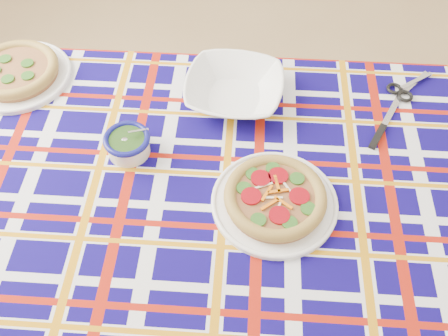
# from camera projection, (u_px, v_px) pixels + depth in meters

# --- Properties ---
(floor) EXTENTS (4.00, 4.00, 0.00)m
(floor) POSITION_uv_depth(u_px,v_px,m) (363.00, 192.00, 1.91)
(floor) COLOR #94744C
(floor) RESTS_ON ground
(dining_table) EXTENTS (1.46, 0.94, 0.67)m
(dining_table) POSITION_uv_depth(u_px,v_px,m) (194.00, 207.00, 1.15)
(dining_table) COLOR brown
(dining_table) RESTS_ON floor
(tablecloth) EXTENTS (1.49, 0.97, 0.09)m
(tablecloth) POSITION_uv_depth(u_px,v_px,m) (193.00, 202.00, 1.13)
(tablecloth) COLOR #0C0455
(tablecloth) RESTS_ON dining_table
(main_focaccia_plate) EXTENTS (0.30, 0.30, 0.05)m
(main_focaccia_plate) POSITION_uv_depth(u_px,v_px,m) (275.00, 197.00, 1.05)
(main_focaccia_plate) COLOR brown
(main_focaccia_plate) RESTS_ON tablecloth
(pesto_bowl) EXTENTS (0.11, 0.11, 0.06)m
(pesto_bowl) POSITION_uv_depth(u_px,v_px,m) (128.00, 143.00, 1.14)
(pesto_bowl) COLOR black
(pesto_bowl) RESTS_ON tablecloth
(serving_bowl) EXTENTS (0.26, 0.26, 0.06)m
(serving_bowl) POSITION_uv_depth(u_px,v_px,m) (234.00, 90.00, 1.25)
(serving_bowl) COLOR white
(serving_bowl) RESTS_ON tablecloth
(second_focaccia_plate) EXTENTS (0.29, 0.29, 0.05)m
(second_focaccia_plate) POSITION_uv_depth(u_px,v_px,m) (16.00, 70.00, 1.30)
(second_focaccia_plate) COLOR brown
(second_focaccia_plate) RESTS_ON tablecloth
(table_knife) EXTENTS (0.11, 0.20, 0.01)m
(table_knife) POSITION_uv_depth(u_px,v_px,m) (391.00, 112.00, 1.23)
(table_knife) COLOR silver
(table_knife) RESTS_ON tablecloth
(kitchen_scissors) EXTENTS (0.17, 0.17, 0.01)m
(kitchen_scissors) POSITION_uv_depth(u_px,v_px,m) (416.00, 81.00, 1.30)
(kitchen_scissors) COLOR silver
(kitchen_scissors) RESTS_ON tablecloth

